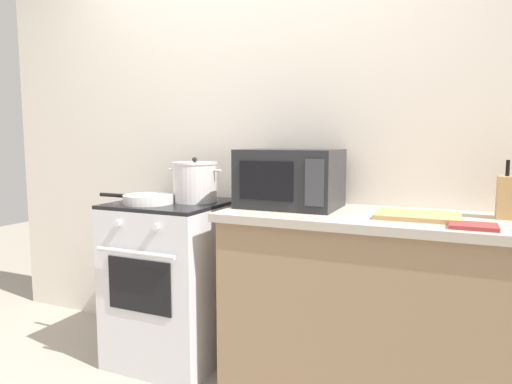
% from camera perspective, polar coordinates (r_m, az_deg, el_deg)
% --- Properties ---
extents(back_wall, '(4.40, 0.10, 2.50)m').
position_cam_1_polar(back_wall, '(2.63, 5.80, 6.12)').
color(back_wall, silver).
rests_on(back_wall, ground_plane).
extents(lower_cabinet_right, '(1.64, 0.56, 0.88)m').
position_cam_1_polar(lower_cabinet_right, '(2.32, 17.40, -14.70)').
color(lower_cabinet_right, '#8C7051').
rests_on(lower_cabinet_right, ground_plane).
extents(countertop_right, '(1.70, 0.60, 0.04)m').
position_cam_1_polar(countertop_right, '(2.19, 17.81, -3.42)').
color(countertop_right, '#ADA393').
rests_on(countertop_right, lower_cabinet_right).
extents(stove, '(0.60, 0.64, 0.92)m').
position_cam_1_polar(stove, '(2.71, -10.37, -10.87)').
color(stove, silver).
rests_on(stove, ground_plane).
extents(stock_pot, '(0.34, 0.25, 0.25)m').
position_cam_1_polar(stock_pot, '(2.58, -7.66, 1.26)').
color(stock_pot, silver).
rests_on(stock_pot, stove).
extents(frying_pan, '(0.47, 0.27, 0.05)m').
position_cam_1_polar(frying_pan, '(2.56, -13.44, -0.87)').
color(frying_pan, silver).
rests_on(frying_pan, stove).
extents(microwave, '(0.50, 0.37, 0.30)m').
position_cam_1_polar(microwave, '(2.36, 4.30, 1.71)').
color(microwave, '#232326').
rests_on(microwave, countertop_right).
extents(cutting_board, '(0.36, 0.26, 0.02)m').
position_cam_1_polar(cutting_board, '(2.16, 19.62, -2.82)').
color(cutting_board, tan).
rests_on(cutting_board, countertop_right).
extents(oven_mitt, '(0.18, 0.14, 0.02)m').
position_cam_1_polar(oven_mitt, '(2.00, 25.60, -3.87)').
color(oven_mitt, '#993333').
rests_on(oven_mitt, countertop_right).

